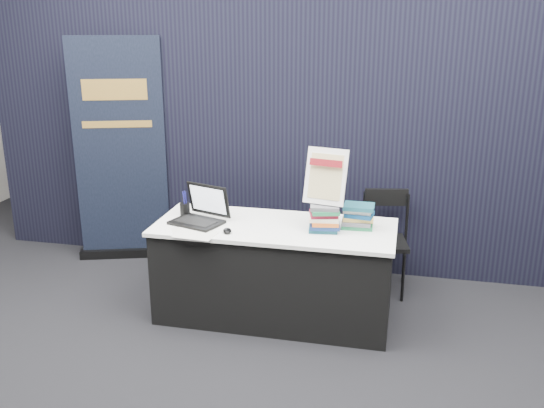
{
  "coord_description": "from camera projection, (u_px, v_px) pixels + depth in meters",
  "views": [
    {
      "loc": [
        0.92,
        -3.62,
        2.28
      ],
      "look_at": [
        -0.02,
        0.55,
        0.92
      ],
      "focal_mm": 40.0,
      "sensor_mm": 36.0,
      "label": 1
    }
  ],
  "objects": [
    {
      "name": "stacking_chair",
      "position": [
        384.0,
        237.0,
        5.1
      ],
      "size": [
        0.45,
        0.45,
        0.85
      ],
      "rotation": [
        0.0,
        0.0,
        0.19
      ],
      "color": "black",
      "rests_on": "floor"
    },
    {
      "name": "book_stack_tall",
      "position": [
        324.0,
        218.0,
        4.39
      ],
      "size": [
        0.24,
        0.2,
        0.2
      ],
      "rotation": [
        0.0,
        0.0,
        0.19
      ],
      "color": "#164956",
      "rests_on": "display_table"
    },
    {
      "name": "pen_cup",
      "position": [
        185.0,
        209.0,
        4.74
      ],
      "size": [
        0.08,
        0.08,
        0.1
      ],
      "primitive_type": "cylinder",
      "rotation": [
        0.0,
        0.0,
        -0.02
      ],
      "color": "black",
      "rests_on": "display_table"
    },
    {
      "name": "floor",
      "position": [
        257.0,
        352.0,
        4.25
      ],
      "size": [
        8.0,
        8.0,
        0.0
      ],
      "primitive_type": "plane",
      "color": "black",
      "rests_on": "ground"
    },
    {
      "name": "brochure_left",
      "position": [
        191.0,
        231.0,
        4.42
      ],
      "size": [
        0.33,
        0.29,
        0.0
      ],
      "primitive_type": "cube",
      "rotation": [
        0.0,
        0.0,
        0.46
      ],
      "color": "silver",
      "rests_on": "display_table"
    },
    {
      "name": "laptop",
      "position": [
        199.0,
        214.0,
        4.6
      ],
      "size": [
        0.43,
        0.4,
        0.28
      ],
      "rotation": [
        0.0,
        0.0,
        -0.32
      ],
      "color": "black",
      "rests_on": "display_table"
    },
    {
      "name": "info_sign",
      "position": [
        326.0,
        177.0,
        4.33
      ],
      "size": [
        0.32,
        0.18,
        0.42
      ],
      "rotation": [
        0.0,
        0.0,
        -0.2
      ],
      "color": "black",
      "rests_on": "book_stack_tall"
    },
    {
      "name": "book_stack_short",
      "position": [
        358.0,
        216.0,
        4.46
      ],
      "size": [
        0.22,
        0.17,
        0.18
      ],
      "rotation": [
        0.0,
        0.0,
        -0.05
      ],
      "color": "#1E7144",
      "rests_on": "display_table"
    },
    {
      "name": "brochure_right",
      "position": [
        195.0,
        234.0,
        4.35
      ],
      "size": [
        0.3,
        0.23,
        0.0
      ],
      "primitive_type": "cube",
      "rotation": [
        0.0,
        0.0,
        -0.08
      ],
      "color": "silver",
      "rests_on": "display_table"
    },
    {
      "name": "drape_partition",
      "position": [
        300.0,
        139.0,
        5.37
      ],
      "size": [
        6.0,
        0.08,
        2.4
      ],
      "primitive_type": "cube",
      "color": "black",
      "rests_on": "floor"
    },
    {
      "name": "display_table",
      "position": [
        274.0,
        271.0,
        4.65
      ],
      "size": [
        1.8,
        0.75,
        0.75
      ],
      "color": "black",
      "rests_on": "floor"
    },
    {
      "name": "brochure_mid",
      "position": [
        200.0,
        223.0,
        4.58
      ],
      "size": [
        0.3,
        0.23,
        0.0
      ],
      "primitive_type": "cube",
      "rotation": [
        0.0,
        0.0,
        -0.12
      ],
      "color": "white",
      "rests_on": "display_table"
    },
    {
      "name": "wall_back",
      "position": [
        335.0,
        57.0,
        7.44
      ],
      "size": [
        8.0,
        0.02,
        3.5
      ],
      "primitive_type": "cube",
      "color": "#B0ADA6",
      "rests_on": "floor"
    },
    {
      "name": "mouse",
      "position": [
        227.0,
        231.0,
        4.38
      ],
      "size": [
        0.09,
        0.12,
        0.03
      ],
      "primitive_type": "ellipsoid",
      "rotation": [
        0.0,
        0.0,
        0.35
      ],
      "color": "black",
      "rests_on": "display_table"
    },
    {
      "name": "pullup_banner",
      "position": [
        121.0,
        164.0,
        5.63
      ],
      "size": [
        0.87,
        0.37,
        2.08
      ],
      "rotation": [
        0.0,
        0.0,
        0.32
      ],
      "color": "black",
      "rests_on": "floor"
    }
  ]
}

